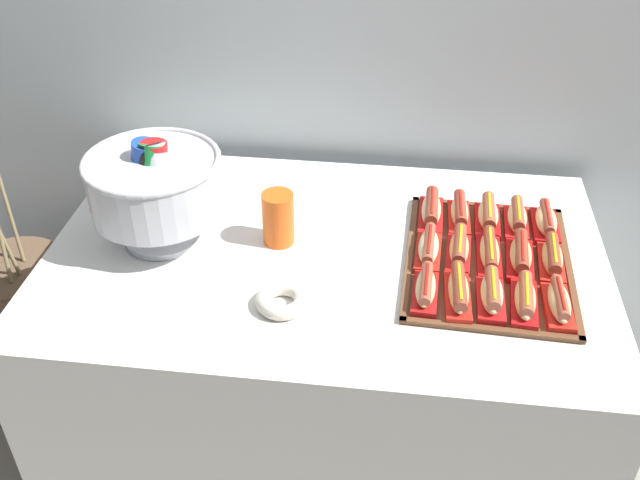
# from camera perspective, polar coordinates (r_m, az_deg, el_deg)

# --- Properties ---
(ground_plane) EXTENTS (10.00, 10.00, 0.00)m
(ground_plane) POSITION_cam_1_polar(r_m,az_deg,el_deg) (2.38, 0.38, -16.03)
(ground_plane) COLOR gray
(buffet_table) EXTENTS (1.42, 0.91, 0.77)m
(buffet_table) POSITION_cam_1_polar(r_m,az_deg,el_deg) (2.08, 0.43, -9.05)
(buffet_table) COLOR white
(buffet_table) RESTS_ON ground_plane
(floor_vase) EXTENTS (0.46, 0.46, 0.88)m
(floor_vase) POSITION_cam_1_polar(r_m,az_deg,el_deg) (2.63, -22.22, -6.10)
(floor_vase) COLOR brown
(floor_vase) RESTS_ON ground_plane
(serving_tray) EXTENTS (0.43, 0.54, 0.01)m
(serving_tray) POSITION_cam_1_polar(r_m,az_deg,el_deg) (1.84, 13.19, -1.73)
(serving_tray) COLOR brown
(serving_tray) RESTS_ON buffet_table
(hot_dog_0) EXTENTS (0.07, 0.16, 0.06)m
(hot_dog_0) POSITION_cam_1_polar(r_m,az_deg,el_deg) (1.68, 8.38, -3.83)
(hot_dog_0) COLOR red
(hot_dog_0) RESTS_ON serving_tray
(hot_dog_1) EXTENTS (0.06, 0.17, 0.06)m
(hot_dog_1) POSITION_cam_1_polar(r_m,az_deg,el_deg) (1.68, 10.93, -4.01)
(hot_dog_1) COLOR red
(hot_dog_1) RESTS_ON serving_tray
(hot_dog_2) EXTENTS (0.07, 0.15, 0.06)m
(hot_dog_2) POSITION_cam_1_polar(r_m,az_deg,el_deg) (1.69, 13.47, -4.20)
(hot_dog_2) COLOR red
(hot_dog_2) RESTS_ON serving_tray
(hot_dog_3) EXTENTS (0.07, 0.17, 0.06)m
(hot_dog_3) POSITION_cam_1_polar(r_m,az_deg,el_deg) (1.70, 15.97, -4.51)
(hot_dog_3) COLOR #B21414
(hot_dog_3) RESTS_ON serving_tray
(hot_dog_4) EXTENTS (0.06, 0.16, 0.06)m
(hot_dog_4) POSITION_cam_1_polar(r_m,az_deg,el_deg) (1.71, 18.44, -4.74)
(hot_dog_4) COLOR red
(hot_dog_4) RESTS_ON serving_tray
(hot_dog_5) EXTENTS (0.07, 0.16, 0.06)m
(hot_dog_5) POSITION_cam_1_polar(r_m,az_deg,el_deg) (1.81, 8.61, -0.56)
(hot_dog_5) COLOR red
(hot_dog_5) RESTS_ON serving_tray
(hot_dog_6) EXTENTS (0.07, 0.16, 0.06)m
(hot_dog_6) POSITION_cam_1_polar(r_m,az_deg,el_deg) (1.81, 10.98, -0.69)
(hot_dog_6) COLOR red
(hot_dog_6) RESTS_ON serving_tray
(hot_dog_7) EXTENTS (0.06, 0.18, 0.06)m
(hot_dog_7) POSITION_cam_1_polar(r_m,az_deg,el_deg) (1.82, 13.31, -1.02)
(hot_dog_7) COLOR #B21414
(hot_dog_7) RESTS_ON serving_tray
(hot_dog_8) EXTENTS (0.08, 0.17, 0.06)m
(hot_dog_8) POSITION_cam_1_polar(r_m,az_deg,el_deg) (1.83, 15.65, -1.19)
(hot_dog_8) COLOR #B21414
(hot_dog_8) RESTS_ON serving_tray
(hot_dog_9) EXTENTS (0.07, 0.16, 0.06)m
(hot_dog_9) POSITION_cam_1_polar(r_m,az_deg,el_deg) (1.84, 17.96, -1.37)
(hot_dog_9) COLOR red
(hot_dog_9) RESTS_ON serving_tray
(hot_dog_10) EXTENTS (0.07, 0.18, 0.06)m
(hot_dog_10) POSITION_cam_1_polar(r_m,az_deg,el_deg) (1.95, 8.82, 2.35)
(hot_dog_10) COLOR red
(hot_dog_10) RESTS_ON serving_tray
(hot_dog_11) EXTENTS (0.06, 0.16, 0.06)m
(hot_dog_11) POSITION_cam_1_polar(r_m,az_deg,el_deg) (1.95, 11.02, 2.15)
(hot_dog_11) COLOR red
(hot_dog_11) RESTS_ON serving_tray
(hot_dog_12) EXTENTS (0.07, 0.16, 0.06)m
(hot_dog_12) POSITION_cam_1_polar(r_m,az_deg,el_deg) (1.96, 13.20, 1.92)
(hot_dog_12) COLOR #B21414
(hot_dog_12) RESTS_ON serving_tray
(hot_dog_13) EXTENTS (0.07, 0.16, 0.06)m
(hot_dog_13) POSITION_cam_1_polar(r_m,az_deg,el_deg) (1.96, 15.37, 1.69)
(hot_dog_13) COLOR red
(hot_dog_13) RESTS_ON serving_tray
(hot_dog_14) EXTENTS (0.07, 0.16, 0.06)m
(hot_dog_14) POSITION_cam_1_polar(r_m,az_deg,el_deg) (1.98, 17.51, 1.42)
(hot_dog_14) COLOR #B21414
(hot_dog_14) RESTS_ON serving_tray
(punch_bowl) EXTENTS (0.34, 0.34, 0.29)m
(punch_bowl) POSITION_cam_1_polar(r_m,az_deg,el_deg) (1.83, -12.98, 4.42)
(punch_bowl) COLOR silver
(punch_bowl) RESTS_ON buffet_table
(cup_stack) EXTENTS (0.08, 0.08, 0.14)m
(cup_stack) POSITION_cam_1_polar(r_m,az_deg,el_deg) (1.83, -3.34, 1.73)
(cup_stack) COLOR #EA5B19
(cup_stack) RESTS_ON buffet_table
(donut) EXTENTS (0.12, 0.12, 0.04)m
(donut) POSITION_cam_1_polar(r_m,az_deg,el_deg) (1.66, -3.03, -4.82)
(donut) COLOR silver
(donut) RESTS_ON buffet_table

